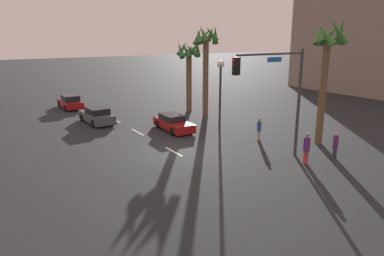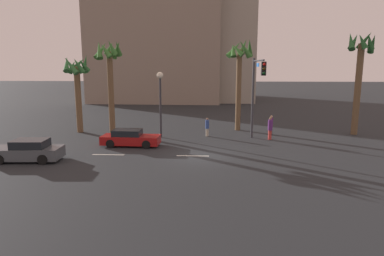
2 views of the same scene
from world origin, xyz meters
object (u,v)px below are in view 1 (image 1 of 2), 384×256
at_px(car_1, 173,123).
at_px(palm_tree_1, 189,61).
at_px(pedestrian_0, 306,148).
at_px(palm_tree_3, 206,52).
at_px(traffic_signal, 280,87).
at_px(pedestrian_2, 259,129).
at_px(streetlamp, 220,81).
at_px(car_2, 70,102).
at_px(palm_tree_2, 327,56).
at_px(car_0, 97,116).
at_px(pedestrian_1, 335,145).

distance_m(car_1, palm_tree_1, 9.07).
bearing_deg(pedestrian_0, palm_tree_3, 170.87).
relative_size(traffic_signal, pedestrian_2, 4.12).
relative_size(streetlamp, palm_tree_1, 0.78).
xyz_separation_m(car_2, traffic_signal, (23.69, 6.62, 3.95)).
height_order(car_1, streetlamp, streetlamp).
relative_size(streetlamp, palm_tree_2, 0.65).
bearing_deg(palm_tree_1, palm_tree_3, -0.17).
height_order(car_0, pedestrian_2, pedestrian_2).
distance_m(car_2, palm_tree_3, 15.78).
distance_m(traffic_signal, palm_tree_3, 13.27).
relative_size(car_2, pedestrian_0, 2.20).
distance_m(car_1, pedestrian_2, 7.16).
relative_size(car_1, pedestrian_1, 2.60).
distance_m(car_2, pedestrian_1, 27.41).
bearing_deg(car_0, car_1, 38.30).
xyz_separation_m(car_0, car_2, (-8.11, -0.28, -0.01)).
bearing_deg(palm_tree_2, palm_tree_1, -173.01).
distance_m(pedestrian_1, palm_tree_2, 6.26).
bearing_deg(car_1, traffic_signal, 10.37).
bearing_deg(palm_tree_3, palm_tree_1, 179.83).
xyz_separation_m(car_1, palm_tree_3, (-2.91, 5.17, 5.50)).
bearing_deg(palm_tree_1, palm_tree_2, 6.99).
distance_m(pedestrian_2, palm_tree_3, 10.38).
distance_m(car_0, pedestrian_1, 19.91).
distance_m(palm_tree_1, palm_tree_2, 15.08).
height_order(pedestrian_0, palm_tree_2, palm_tree_2).
bearing_deg(pedestrian_0, streetlamp, 177.56).
bearing_deg(car_1, pedestrian_1, 23.13).
height_order(car_0, car_1, car_0).
xyz_separation_m(pedestrian_0, palm_tree_3, (-14.19, 2.28, 5.10)).
bearing_deg(pedestrian_1, car_2, -158.99).
bearing_deg(car_0, pedestrian_2, 35.88).
distance_m(pedestrian_1, palm_tree_3, 15.53).
xyz_separation_m(palm_tree_1, palm_tree_2, (14.93, 1.83, 1.11)).
distance_m(car_0, palm_tree_3, 11.48).
relative_size(car_1, pedestrian_0, 2.37).
bearing_deg(pedestrian_2, pedestrian_1, 10.57).
height_order(pedestrian_1, pedestrian_2, pedestrian_1).
height_order(pedestrian_2, palm_tree_2, palm_tree_2).
distance_m(car_0, palm_tree_1, 10.67).
bearing_deg(palm_tree_3, car_2, -137.61).
distance_m(car_2, traffic_signal, 24.91).
xyz_separation_m(streetlamp, pedestrian_2, (4.02, 0.65, -3.13)).
bearing_deg(car_0, car_2, -177.99).
height_order(car_1, car_2, car_2).
relative_size(pedestrian_1, palm_tree_1, 0.24).
relative_size(pedestrian_0, palm_tree_3, 0.23).
distance_m(pedestrian_0, palm_tree_2, 7.01).
bearing_deg(traffic_signal, palm_tree_3, 165.20).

